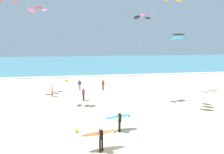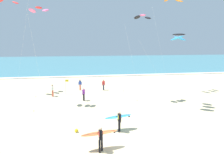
# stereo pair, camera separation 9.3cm
# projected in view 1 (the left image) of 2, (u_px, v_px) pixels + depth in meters

# --- Properties ---
(ground_plane) EXTENTS (160.00, 160.00, 0.00)m
(ground_plane) POSITION_uv_depth(u_px,v_px,m) (122.00, 142.00, 13.75)
(ground_plane) COLOR beige
(ocean_water) EXTENTS (160.00, 60.00, 0.08)m
(ocean_water) POSITION_uv_depth(u_px,v_px,m) (89.00, 62.00, 69.48)
(ocean_water) COLOR teal
(ocean_water) RESTS_ON ground
(shoreline_foam) EXTENTS (160.00, 1.41, 0.01)m
(shoreline_foam) POSITION_uv_depth(u_px,v_px,m) (95.00, 76.00, 40.60)
(shoreline_foam) COLOR white
(shoreline_foam) RESTS_ON ocean_water
(surfer_lead) EXTENTS (2.27, 1.04, 1.71)m
(surfer_lead) POSITION_uv_depth(u_px,v_px,m) (119.00, 118.00, 15.41)
(surfer_lead) COLOR black
(surfer_lead) RESTS_ON ground
(surfer_trailing) EXTENTS (2.52, 1.06, 1.71)m
(surfer_trailing) POSITION_uv_depth(u_px,v_px,m) (100.00, 135.00, 12.59)
(surfer_trailing) COLOR black
(surfer_trailing) RESTS_ON ground
(kite_arc_charcoal_near) EXTENTS (4.94, 4.05, 7.89)m
(kite_arc_charcoal_near) POSITION_uv_depth(u_px,v_px,m) (178.00, 37.00, 20.30)
(kite_arc_charcoal_near) COLOR #2D99DB
(kite_arc_charcoal_near) RESTS_ON ground
(kite_arc_amber_far) EXTENTS (4.69, 4.50, 12.77)m
(kite_arc_amber_far) POSITION_uv_depth(u_px,v_px,m) (8.00, 1.00, 25.49)
(kite_arc_amber_far) COLOR red
(kite_arc_amber_far) RESTS_ON ground
(kite_arc_scarlet_high) EXTENTS (2.32, 2.99, 10.67)m
(kite_arc_scarlet_high) POSITION_uv_depth(u_px,v_px,m) (38.00, 10.00, 20.30)
(kite_arc_scarlet_high) COLOR pink
(kite_arc_scarlet_high) RESTS_ON ground
(kite_arc_rose_low) EXTENTS (2.28, 5.25, 10.14)m
(kite_arc_rose_low) POSITION_uv_depth(u_px,v_px,m) (142.00, 17.00, 22.17)
(kite_arc_rose_low) COLOR black
(kite_arc_rose_low) RESTS_ON ground
(bystander_purple_top) EXTENTS (0.34, 0.42, 1.59)m
(bystander_purple_top) POSITION_uv_depth(u_px,v_px,m) (83.00, 94.00, 23.44)
(bystander_purple_top) COLOR black
(bystander_purple_top) RESTS_ON ground
(bystander_red_top) EXTENTS (0.45, 0.31, 1.59)m
(bystander_red_top) POSITION_uv_depth(u_px,v_px,m) (103.00, 85.00, 28.60)
(bystander_red_top) COLOR #2D334C
(bystander_red_top) RESTS_ON ground
(bystander_blue_top) EXTENTS (0.49, 0.25, 1.59)m
(bystander_blue_top) POSITION_uv_depth(u_px,v_px,m) (80.00, 85.00, 28.62)
(bystander_blue_top) COLOR #D8593F
(bystander_blue_top) RESTS_ON ground
(bystander_white_top) EXTENTS (0.24, 0.49, 1.59)m
(bystander_white_top) POSITION_uv_depth(u_px,v_px,m) (52.00, 90.00, 25.27)
(bystander_white_top) COLOR #D8593F
(bystander_white_top) RESTS_ON ground
(lifeguard_flag) EXTENTS (0.45, 0.05, 2.10)m
(lifeguard_flag) POSITION_uv_depth(u_px,v_px,m) (66.00, 85.00, 26.19)
(lifeguard_flag) COLOR silver
(lifeguard_flag) RESTS_ON ground
(beach_ball) EXTENTS (0.28, 0.28, 0.28)m
(beach_ball) POSITION_uv_depth(u_px,v_px,m) (77.00, 131.00, 15.28)
(beach_ball) COLOR yellow
(beach_ball) RESTS_ON ground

